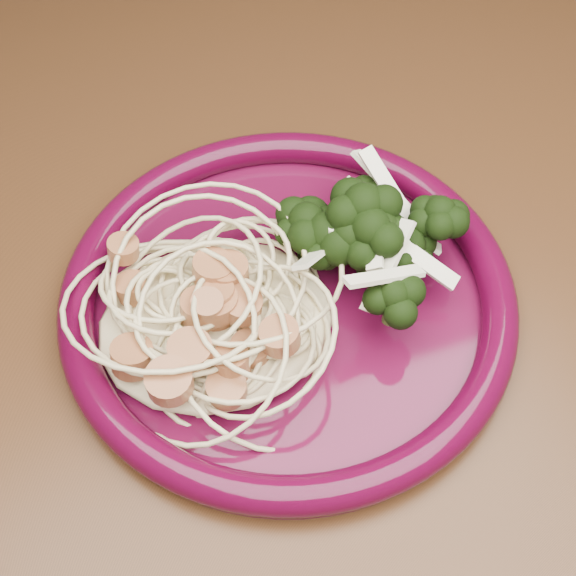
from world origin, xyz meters
The scene contains 6 objects.
dining_table centered at (0.00, 0.00, 0.65)m, with size 1.20×0.80×0.75m.
dinner_plate centered at (0.06, -0.02, 0.76)m, with size 0.31×0.31×0.02m.
spaghetti_pile centered at (0.01, -0.02, 0.77)m, with size 0.15×0.13×0.03m, color beige.
scallop_cluster centered at (0.01, -0.02, 0.81)m, with size 0.14×0.14×0.05m, color #B37346, non-canonical shape.
broccoli_pile centered at (0.12, -0.01, 0.78)m, with size 0.09×0.15×0.05m, color black.
onion_garnish centered at (0.12, -0.01, 0.81)m, with size 0.06×0.09×0.05m, color white, non-canonical shape.
Camera 1 is at (-0.04, -0.29, 1.17)m, focal length 50.00 mm.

